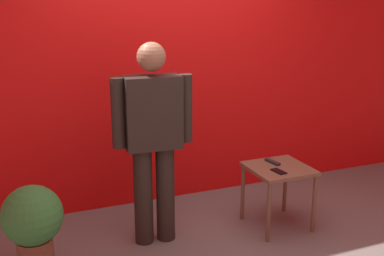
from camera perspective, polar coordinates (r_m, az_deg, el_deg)
back_wall_red at (r=4.60m, az=-2.92°, el=8.07°), size 6.25×0.12×2.77m
standing_person at (r=3.77m, az=-4.70°, el=-0.77°), size 0.65×0.25×1.65m
side_table at (r=4.22m, az=10.36°, el=-5.73°), size 0.51×0.51×0.55m
cell_phone at (r=4.07m, az=10.36°, el=-5.15°), size 0.09×0.15×0.01m
tv_remote at (r=4.27m, az=9.65°, el=-4.04°), size 0.07×0.17×0.02m
potted_plant at (r=3.66m, az=-18.58°, el=-10.76°), size 0.44×0.44×0.69m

